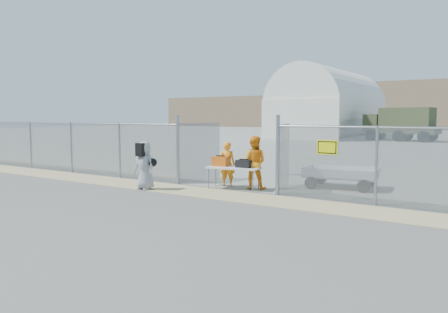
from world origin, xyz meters
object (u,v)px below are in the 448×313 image
Objects in this scene: security_worker_right at (254,163)px; visitor at (145,165)px; folding_table at (234,178)px; utility_trailer at (341,177)px; security_worker_left at (227,164)px.

security_worker_right reaches higher than visitor.
visitor is (-2.46, -1.68, 0.44)m from folding_table.
security_worker_right reaches higher than folding_table.
security_worker_left is at bearing -159.11° from utility_trailer.
folding_table is 0.57× the size of utility_trailer.
visitor reaches higher than folding_table.
utility_trailer is at bearing -160.64° from security_worker_right.
utility_trailer is at bearing 37.13° from visitor.
security_worker_right is at bearing 27.67° from folding_table.
security_worker_right reaches higher than utility_trailer.
visitor is at bearing -151.18° from utility_trailer.
folding_table is 1.13× the size of security_worker_left.
folding_table is 0.86m from security_worker_right.
visitor is at bearing 34.78° from security_worker_left.
utility_trailer is at bearing -164.02° from security_worker_left.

